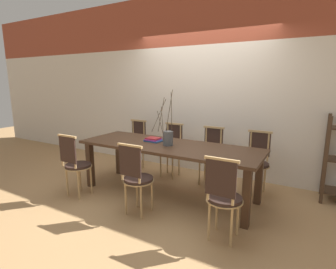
{
  "coord_description": "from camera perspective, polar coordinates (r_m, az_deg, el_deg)",
  "views": [
    {
      "loc": [
        1.82,
        -3.19,
        1.66
      ],
      "look_at": [
        0.0,
        0.0,
        0.91
      ],
      "focal_mm": 28.0,
      "sensor_mm": 36.0,
      "label": 1
    }
  ],
  "objects": [
    {
      "name": "chair_far_center",
      "position": [
        4.32,
        9.28,
        -4.01
      ],
      "size": [
        0.39,
        0.39,
        0.94
      ],
      "rotation": [
        0.0,
        0.0,
        3.14
      ],
      "color": "black",
      "rests_on": "ground_plane"
    },
    {
      "name": "chair_far_left",
      "position": [
        4.62,
        0.71,
        -2.84
      ],
      "size": [
        0.39,
        0.39,
        0.94
      ],
      "rotation": [
        0.0,
        0.0,
        3.14
      ],
      "color": "black",
      "rests_on": "ground_plane"
    },
    {
      "name": "chair_far_leftend",
      "position": [
        5.03,
        -7.08,
        -1.72
      ],
      "size": [
        0.39,
        0.39,
        0.94
      ],
      "rotation": [
        0.0,
        0.0,
        3.14
      ],
      "color": "black",
      "rests_on": "ground_plane"
    },
    {
      "name": "chair_near_leftend",
      "position": [
        4.01,
        -19.54,
        -5.78
      ],
      "size": [
        0.39,
        0.39,
        0.94
      ],
      "color": "black",
      "rests_on": "ground_plane"
    },
    {
      "name": "ground_plane",
      "position": [
        4.03,
        -0.0,
        -12.81
      ],
      "size": [
        16.0,
        16.0,
        0.0
      ],
      "primitive_type": "plane",
      "color": "#A87F51"
    },
    {
      "name": "chair_near_left",
      "position": [
        3.3,
        -6.95,
        -8.93
      ],
      "size": [
        0.39,
        0.39,
        0.94
      ],
      "color": "black",
      "rests_on": "ground_plane"
    },
    {
      "name": "chair_far_right",
      "position": [
        4.14,
        18.79,
        -5.2
      ],
      "size": [
        0.39,
        0.39,
        0.94
      ],
      "rotation": [
        0.0,
        0.0,
        3.14
      ],
      "color": "black",
      "rests_on": "ground_plane"
    },
    {
      "name": "vase_centerpiece",
      "position": [
        3.72,
        -0.04,
        -0.63
      ],
      "size": [
        0.26,
        0.35,
        0.79
      ],
      "color": "#4C5156",
      "rests_on": "dining_table"
    },
    {
      "name": "chair_near_center",
      "position": [
        2.82,
        11.96,
        -12.74
      ],
      "size": [
        0.39,
        0.39,
        0.94
      ],
      "color": "black",
      "rests_on": "ground_plane"
    },
    {
      "name": "book_stack",
      "position": [
        4.0,
        -3.21,
        -1.13
      ],
      "size": [
        0.26,
        0.21,
        0.05
      ],
      "color": "#234C8C",
      "rests_on": "dining_table"
    },
    {
      "name": "wall_rear",
      "position": [
        4.79,
        7.52,
        10.7
      ],
      "size": [
        12.0,
        0.06,
        3.2
      ],
      "color": "beige",
      "rests_on": "ground_plane"
    },
    {
      "name": "dining_table",
      "position": [
        3.8,
        -0.0,
        -3.61
      ],
      "size": [
        2.66,
        0.91,
        0.76
      ],
      "color": "#422B1C",
      "rests_on": "ground_plane"
    }
  ]
}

